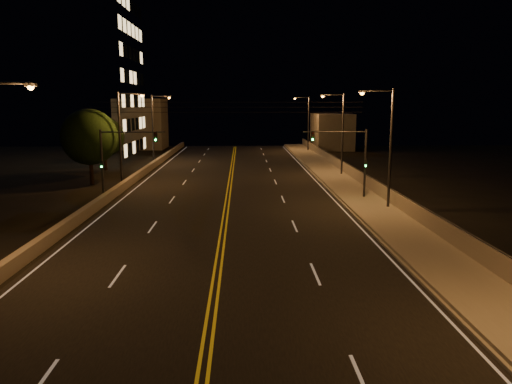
{
  "coord_description": "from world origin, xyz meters",
  "views": [
    {
      "loc": [
        1.15,
        -11.25,
        7.74
      ],
      "look_at": [
        2.0,
        18.0,
        2.5
      ],
      "focal_mm": 35.0,
      "sensor_mm": 36.0,
      "label": 1
    }
  ],
  "objects_px": {
    "traffic_signal_left": "(115,156)",
    "traffic_signal_right": "(352,155)",
    "tree_0": "(89,137)",
    "streetlight_2": "(340,129)",
    "building_tower": "(39,65)",
    "tree_1": "(104,137)",
    "streetlight_5": "(123,132)",
    "streetlight_3": "(307,120)",
    "streetlight_1": "(387,141)",
    "streetlight_6": "(155,124)"
  },
  "relations": [
    {
      "from": "streetlight_2",
      "to": "streetlight_5",
      "type": "height_order",
      "value": "same"
    },
    {
      "from": "streetlight_1",
      "to": "traffic_signal_left",
      "type": "relative_size",
      "value": 1.53
    },
    {
      "from": "tree_0",
      "to": "streetlight_6",
      "type": "bearing_deg",
      "value": 78.65
    },
    {
      "from": "traffic_signal_right",
      "to": "traffic_signal_left",
      "type": "bearing_deg",
      "value": 180.0
    },
    {
      "from": "streetlight_3",
      "to": "traffic_signal_right",
      "type": "height_order",
      "value": "streetlight_3"
    },
    {
      "from": "streetlight_5",
      "to": "traffic_signal_left",
      "type": "height_order",
      "value": "streetlight_5"
    },
    {
      "from": "streetlight_5",
      "to": "building_tower",
      "type": "distance_m",
      "value": 25.97
    },
    {
      "from": "streetlight_2",
      "to": "streetlight_1",
      "type": "bearing_deg",
      "value": -90.0
    },
    {
      "from": "building_tower",
      "to": "tree_1",
      "type": "height_order",
      "value": "building_tower"
    },
    {
      "from": "streetlight_6",
      "to": "streetlight_3",
      "type": "bearing_deg",
      "value": 34.63
    },
    {
      "from": "streetlight_1",
      "to": "tree_1",
      "type": "bearing_deg",
      "value": 138.78
    },
    {
      "from": "building_tower",
      "to": "tree_1",
      "type": "xyz_separation_m",
      "value": [
        10.22,
        -8.63,
        -8.62
      ]
    },
    {
      "from": "tree_0",
      "to": "streetlight_2",
      "type": "bearing_deg",
      "value": 10.28
    },
    {
      "from": "streetlight_6",
      "to": "building_tower",
      "type": "height_order",
      "value": "building_tower"
    },
    {
      "from": "streetlight_3",
      "to": "traffic_signal_right",
      "type": "bearing_deg",
      "value": -92.21
    },
    {
      "from": "streetlight_1",
      "to": "streetlight_3",
      "type": "bearing_deg",
      "value": 90.0
    },
    {
      "from": "building_tower",
      "to": "streetlight_1",
      "type": "bearing_deg",
      "value": -40.93
    },
    {
      "from": "streetlight_3",
      "to": "streetlight_5",
      "type": "relative_size",
      "value": 1.0
    },
    {
      "from": "streetlight_3",
      "to": "streetlight_5",
      "type": "xyz_separation_m",
      "value": [
        -21.42,
        -32.45,
        0.0
      ]
    },
    {
      "from": "streetlight_3",
      "to": "tree_1",
      "type": "distance_m",
      "value": 33.75
    },
    {
      "from": "streetlight_5",
      "to": "streetlight_6",
      "type": "relative_size",
      "value": 1.0
    },
    {
      "from": "streetlight_1",
      "to": "traffic_signal_left",
      "type": "bearing_deg",
      "value": 168.98
    },
    {
      "from": "tree_0",
      "to": "tree_1",
      "type": "relative_size",
      "value": 1.17
    },
    {
      "from": "streetlight_5",
      "to": "tree_1",
      "type": "relative_size",
      "value": 1.42
    },
    {
      "from": "streetlight_5",
      "to": "tree_0",
      "type": "bearing_deg",
      "value": 165.41
    },
    {
      "from": "streetlight_2",
      "to": "tree_1",
      "type": "distance_m",
      "value": 26.88
    },
    {
      "from": "streetlight_2",
      "to": "traffic_signal_right",
      "type": "distance_m",
      "value": 13.34
    },
    {
      "from": "streetlight_3",
      "to": "traffic_signal_right",
      "type": "relative_size",
      "value": 1.53
    },
    {
      "from": "traffic_signal_right",
      "to": "tree_1",
      "type": "distance_m",
      "value": 31.14
    },
    {
      "from": "tree_1",
      "to": "streetlight_2",
      "type": "bearing_deg",
      "value": -12.57
    },
    {
      "from": "streetlight_3",
      "to": "building_tower",
      "type": "xyz_separation_m",
      "value": [
        -36.44,
        -12.6,
        7.43
      ]
    },
    {
      "from": "streetlight_6",
      "to": "traffic_signal_left",
      "type": "height_order",
      "value": "streetlight_6"
    },
    {
      "from": "streetlight_5",
      "to": "building_tower",
      "type": "relative_size",
      "value": 0.33
    },
    {
      "from": "streetlight_3",
      "to": "streetlight_1",
      "type": "bearing_deg",
      "value": -90.0
    },
    {
      "from": "streetlight_1",
      "to": "streetlight_5",
      "type": "distance_m",
      "value": 24.43
    },
    {
      "from": "streetlight_1",
      "to": "tree_0",
      "type": "xyz_separation_m",
      "value": [
        -24.79,
        12.62,
        -0.52
      ]
    },
    {
      "from": "traffic_signal_left",
      "to": "tree_1",
      "type": "relative_size",
      "value": 0.93
    },
    {
      "from": "streetlight_1",
      "to": "streetlight_5",
      "type": "xyz_separation_m",
      "value": [
        -21.42,
        11.75,
        0.0
      ]
    },
    {
      "from": "streetlight_3",
      "to": "tree_0",
      "type": "xyz_separation_m",
      "value": [
        -24.79,
        -31.58,
        -0.52
      ]
    },
    {
      "from": "streetlight_3",
      "to": "streetlight_6",
      "type": "relative_size",
      "value": 1.0
    },
    {
      "from": "streetlight_6",
      "to": "tree_1",
      "type": "height_order",
      "value": "streetlight_6"
    },
    {
      "from": "traffic_signal_right",
      "to": "tree_1",
      "type": "xyz_separation_m",
      "value": [
        -24.66,
        19.02,
        0.23
      ]
    },
    {
      "from": "tree_0",
      "to": "traffic_signal_left",
      "type": "bearing_deg",
      "value": -62.47
    },
    {
      "from": "traffic_signal_left",
      "to": "building_tower",
      "type": "relative_size",
      "value": 0.22
    },
    {
      "from": "streetlight_1",
      "to": "traffic_signal_left",
      "type": "xyz_separation_m",
      "value": [
        -20.27,
        3.95,
        -1.42
      ]
    },
    {
      "from": "streetlight_2",
      "to": "streetlight_6",
      "type": "relative_size",
      "value": 1.0
    },
    {
      "from": "streetlight_2",
      "to": "tree_0",
      "type": "xyz_separation_m",
      "value": [
        -24.79,
        -4.5,
        -0.52
      ]
    },
    {
      "from": "streetlight_6",
      "to": "tree_0",
      "type": "height_order",
      "value": "streetlight_6"
    },
    {
      "from": "streetlight_5",
      "to": "building_tower",
      "type": "bearing_deg",
      "value": 127.11
    },
    {
      "from": "traffic_signal_left",
      "to": "traffic_signal_right",
      "type": "bearing_deg",
      "value": 0.0
    }
  ]
}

